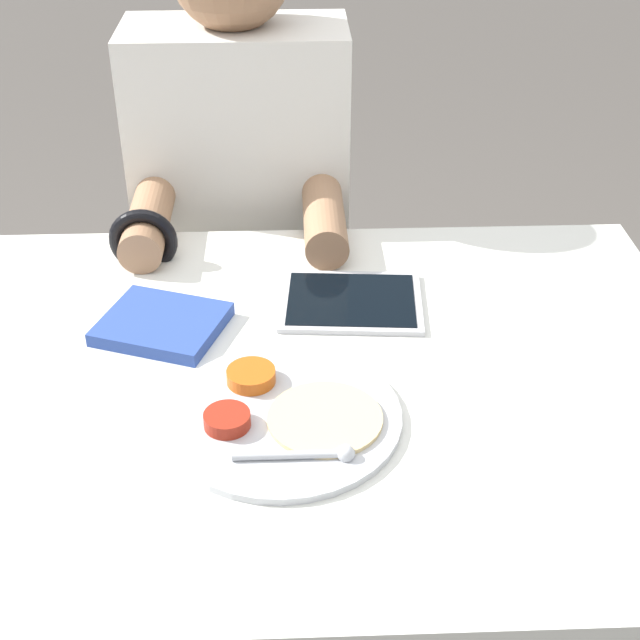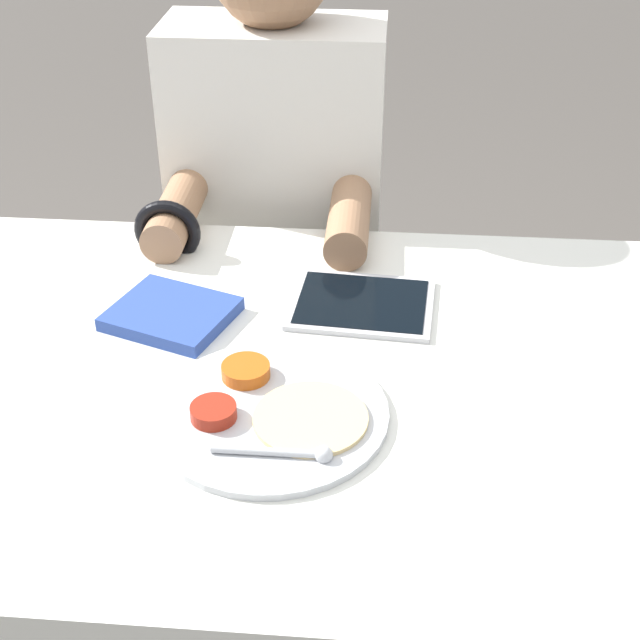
# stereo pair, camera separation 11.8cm
# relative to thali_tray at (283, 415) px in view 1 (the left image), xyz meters

# --- Properties ---
(dining_table) EXTENTS (1.14, 0.83, 0.70)m
(dining_table) POSITION_rel_thali_tray_xyz_m (0.02, 0.09, -0.36)
(dining_table) COLOR silver
(dining_table) RESTS_ON ground_plane
(thali_tray) EXTENTS (0.30, 0.30, 0.03)m
(thali_tray) POSITION_rel_thali_tray_xyz_m (0.00, 0.00, 0.00)
(thali_tray) COLOR #B7BABF
(thali_tray) RESTS_ON dining_table
(red_notebook) EXTENTS (0.20, 0.19, 0.02)m
(red_notebook) POSITION_rel_thali_tray_xyz_m (-0.17, 0.21, 0.00)
(red_notebook) COLOR silver
(red_notebook) RESTS_ON dining_table
(tablet_device) EXTENTS (0.22, 0.18, 0.01)m
(tablet_device) POSITION_rel_thali_tray_xyz_m (0.10, 0.27, -0.00)
(tablet_device) COLOR #B7B7BC
(tablet_device) RESTS_ON dining_table
(person_diner) EXTENTS (0.40, 0.43, 1.20)m
(person_diner) POSITION_rel_thali_tray_xyz_m (-0.08, 0.67, -0.15)
(person_diner) COLOR black
(person_diner) RESTS_ON ground_plane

